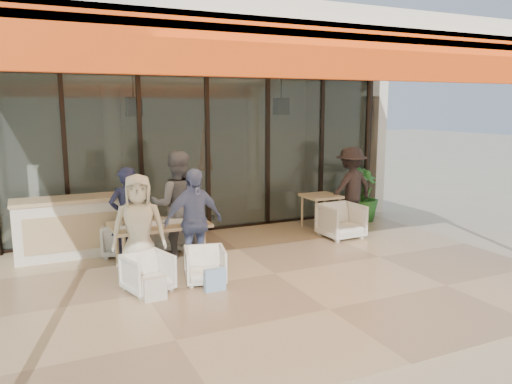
% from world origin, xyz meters
% --- Properties ---
extents(ground, '(70.00, 70.00, 0.00)m').
position_xyz_m(ground, '(0.00, 0.00, 0.00)').
color(ground, '#C6B293').
rests_on(ground, ground).
extents(terrace_floor, '(8.00, 6.00, 0.01)m').
position_xyz_m(terrace_floor, '(0.00, 0.00, 0.01)').
color(terrace_floor, tan).
rests_on(terrace_floor, ground).
extents(terrace_structure, '(8.00, 6.00, 3.40)m').
position_xyz_m(terrace_structure, '(0.00, -0.26, 3.25)').
color(terrace_structure, silver).
rests_on(terrace_structure, ground).
extents(glass_storefront, '(8.08, 0.10, 3.20)m').
position_xyz_m(glass_storefront, '(0.00, 3.00, 1.60)').
color(glass_storefront, '#9EADA3').
rests_on(glass_storefront, ground).
extents(interior_block, '(9.05, 3.62, 3.52)m').
position_xyz_m(interior_block, '(0.01, 5.31, 2.23)').
color(interior_block, silver).
rests_on(interior_block, ground).
extents(host_counter, '(1.85, 0.65, 1.04)m').
position_xyz_m(host_counter, '(-2.73, 2.30, 0.53)').
color(host_counter, silver).
rests_on(host_counter, ground).
extents(dining_table, '(1.50, 0.90, 0.93)m').
position_xyz_m(dining_table, '(-1.51, 1.08, 0.69)').
color(dining_table, '#CBB67B').
rests_on(dining_table, ground).
extents(chair_far_left, '(0.79, 0.76, 0.66)m').
position_xyz_m(chair_far_left, '(-1.92, 2.02, 0.33)').
color(chair_far_left, white).
rests_on(chair_far_left, ground).
extents(chair_far_right, '(0.76, 0.74, 0.63)m').
position_xyz_m(chair_far_right, '(-1.08, 2.02, 0.31)').
color(chair_far_right, white).
rests_on(chair_far_right, ground).
extents(chair_near_left, '(0.72, 0.69, 0.61)m').
position_xyz_m(chair_near_left, '(-1.92, 0.12, 0.30)').
color(chair_near_left, white).
rests_on(chair_near_left, ground).
extents(chair_near_right, '(0.68, 0.65, 0.59)m').
position_xyz_m(chair_near_right, '(-1.08, 0.12, 0.30)').
color(chair_near_right, white).
rests_on(chair_near_right, ground).
extents(diner_navy, '(0.66, 0.51, 1.61)m').
position_xyz_m(diner_navy, '(-1.92, 1.52, 0.80)').
color(diner_navy, '#191C38').
rests_on(diner_navy, ground).
extents(diner_grey, '(1.03, 0.88, 1.84)m').
position_xyz_m(diner_grey, '(-1.08, 1.52, 0.92)').
color(diner_grey, slate).
rests_on(diner_grey, ground).
extents(diner_cream, '(0.88, 0.67, 1.61)m').
position_xyz_m(diner_cream, '(-1.92, 0.62, 0.80)').
color(diner_cream, beige).
rests_on(diner_cream, ground).
extents(diner_periwinkle, '(1.02, 0.55, 1.64)m').
position_xyz_m(diner_periwinkle, '(-1.08, 0.62, 0.82)').
color(diner_periwinkle, '#6B74B2').
rests_on(diner_periwinkle, ground).
extents(tote_bag_cream, '(0.30, 0.10, 0.34)m').
position_xyz_m(tote_bag_cream, '(-1.92, -0.28, 0.17)').
color(tote_bag_cream, silver).
rests_on(tote_bag_cream, ground).
extents(tote_bag_blue, '(0.30, 0.10, 0.34)m').
position_xyz_m(tote_bag_blue, '(-1.08, -0.28, 0.17)').
color(tote_bag_blue, '#99BFD8').
rests_on(tote_bag_blue, ground).
extents(side_table, '(0.70, 0.70, 0.74)m').
position_xyz_m(side_table, '(2.16, 2.11, 0.64)').
color(side_table, '#CBB67B').
rests_on(side_table, ground).
extents(side_chair, '(0.76, 0.72, 0.76)m').
position_xyz_m(side_chair, '(2.16, 1.36, 0.38)').
color(side_chair, white).
rests_on(side_chair, ground).
extents(standing_woman, '(1.19, 0.79, 1.71)m').
position_xyz_m(standing_woman, '(2.89, 2.10, 0.86)').
color(standing_woman, black).
rests_on(standing_woman, ground).
extents(potted_palm, '(0.96, 0.96, 1.24)m').
position_xyz_m(potted_palm, '(3.44, 2.37, 0.62)').
color(potted_palm, '#1E5919').
rests_on(potted_palm, ground).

